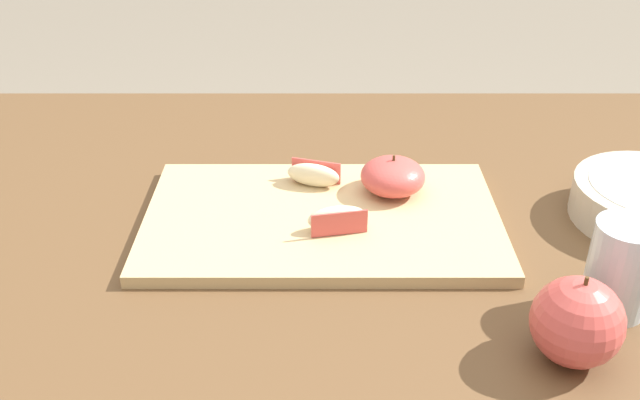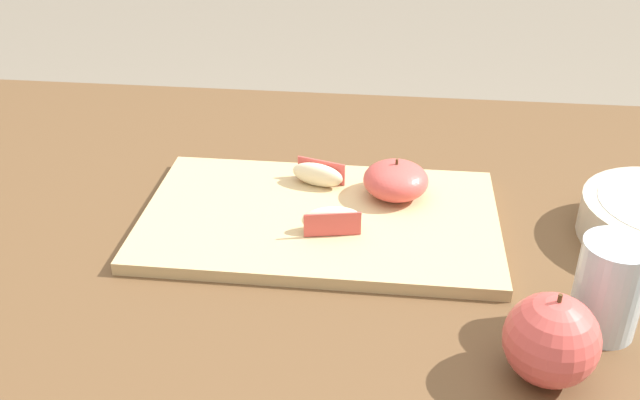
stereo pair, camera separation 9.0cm
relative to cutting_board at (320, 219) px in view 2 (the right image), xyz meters
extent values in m
cube|color=brown|center=(-0.03, 0.05, -0.02)|extent=(1.27, 0.80, 0.03)
cube|color=brown|center=(-0.60, 0.39, -0.41)|extent=(0.06, 0.06, 0.74)
cube|color=brown|center=(0.55, 0.39, -0.41)|extent=(0.06, 0.06, 0.74)
cube|color=tan|center=(0.00, 0.00, 0.00)|extent=(0.45, 0.27, 0.02)
ellipsoid|color=#D14C47|center=(0.09, 0.06, 0.03)|extent=(0.09, 0.09, 0.05)
cylinder|color=#4C3319|center=(0.09, 0.06, 0.06)|extent=(0.00, 0.00, 0.01)
ellipsoid|color=beige|center=(-0.01, 0.07, 0.02)|extent=(0.08, 0.04, 0.03)
cube|color=#D14C47|center=(-0.01, 0.09, 0.02)|extent=(0.07, 0.02, 0.03)
ellipsoid|color=beige|center=(0.02, -0.04, 0.02)|extent=(0.08, 0.04, 0.03)
cube|color=#D14C47|center=(0.02, -0.05, 0.02)|extent=(0.07, 0.02, 0.03)
sphere|color=#D14C47|center=(0.24, -0.25, 0.04)|extent=(0.09, 0.09, 0.09)
cylinder|color=#4C3319|center=(0.24, -0.25, 0.08)|extent=(0.00, 0.00, 0.01)
cylinder|color=silver|center=(0.31, -0.17, 0.04)|extent=(0.07, 0.07, 0.10)
camera|label=1|loc=(0.00, -0.78, 0.48)|focal=40.24mm
camera|label=2|loc=(0.09, -0.77, 0.48)|focal=40.24mm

